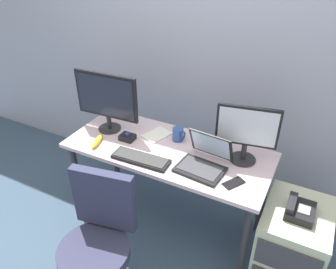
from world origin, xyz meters
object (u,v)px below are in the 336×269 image
object	(u,v)px
office_chair	(99,249)
coffee_mug	(178,134)
paper_notepad	(157,135)
keyboard	(141,159)
desk_phone	(299,210)
file_cabinet	(290,244)
laptop	(204,160)
monitor_side	(247,131)
trackball_mouse	(127,137)
monitor_main	(106,99)
cell_phone	(234,183)
banana	(97,141)

from	to	relation	value
office_chair	coffee_mug	xyz separation A→B (m)	(0.12, 0.89, 0.39)
coffee_mug	paper_notepad	size ratio (longest dim) A/B	0.49
keyboard	desk_phone	bearing A→B (deg)	8.20
file_cabinet	office_chair	distance (m)	1.28
laptop	monitor_side	bearing A→B (deg)	42.17
monitor_side	trackball_mouse	xyz separation A→B (m)	(-0.85, -0.15, -0.21)
monitor_main	coffee_mug	size ratio (longest dim) A/B	5.13
paper_notepad	cell_phone	world-z (taller)	paper_notepad
laptop	cell_phone	distance (m)	0.25
office_chair	coffee_mug	bearing A→B (deg)	82.49
trackball_mouse	paper_notepad	world-z (taller)	trackball_mouse
desk_phone	coffee_mug	world-z (taller)	coffee_mug
file_cabinet	monitor_main	size ratio (longest dim) A/B	1.14
desk_phone	monitor_main	distance (m)	1.55
file_cabinet	paper_notepad	xyz separation A→B (m)	(-1.12, 0.16, 0.47)
office_chair	keyboard	distance (m)	0.64
office_chair	banana	size ratio (longest dim) A/B	4.88
desk_phone	keyboard	size ratio (longest dim) A/B	0.48
file_cabinet	paper_notepad	world-z (taller)	paper_notepad
monitor_main	cell_phone	distance (m)	1.14
cell_phone	monitor_main	bearing A→B (deg)	-158.23
trackball_mouse	cell_phone	bearing A→B (deg)	-8.06
file_cabinet	coffee_mug	distance (m)	1.09
trackball_mouse	banana	size ratio (longest dim) A/B	0.58
desk_phone	monitor_side	world-z (taller)	monitor_side
monitor_side	banana	xyz separation A→B (m)	(-1.02, -0.30, -0.22)
file_cabinet	monitor_side	size ratio (longest dim) A/B	1.44
office_chair	monitor_main	xyz separation A→B (m)	(-0.44, 0.78, 0.61)
keyboard	cell_phone	size ratio (longest dim) A/B	2.93
file_cabinet	keyboard	size ratio (longest dim) A/B	1.43
keyboard	monitor_main	bearing A→B (deg)	150.98
paper_notepad	file_cabinet	bearing A→B (deg)	-8.33
coffee_mug	banana	world-z (taller)	coffee_mug
desk_phone	banana	bearing A→B (deg)	-175.23
coffee_mug	cell_phone	xyz separation A→B (m)	(0.53, -0.29, -0.05)
cell_phone	office_chair	bearing A→B (deg)	-106.01
keyboard	coffee_mug	xyz separation A→B (m)	(0.12, 0.35, 0.04)
cell_phone	banana	distance (m)	1.05
monitor_main	laptop	bearing A→B (deg)	-7.32
office_chair	laptop	bearing A→B (deg)	58.37
monitor_side	keyboard	world-z (taller)	monitor_side
office_chair	monitor_side	size ratio (longest dim) A/B	2.24
monitor_side	banana	bearing A→B (deg)	-163.92
office_chair	laptop	distance (m)	0.88
coffee_mug	office_chair	bearing A→B (deg)	-97.51
monitor_side	keyboard	bearing A→B (deg)	-152.51
monitor_main	keyboard	bearing A→B (deg)	-29.02
desk_phone	laptop	distance (m)	0.67
trackball_mouse	file_cabinet	bearing A→B (deg)	-0.51
trackball_mouse	coffee_mug	distance (m)	0.39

